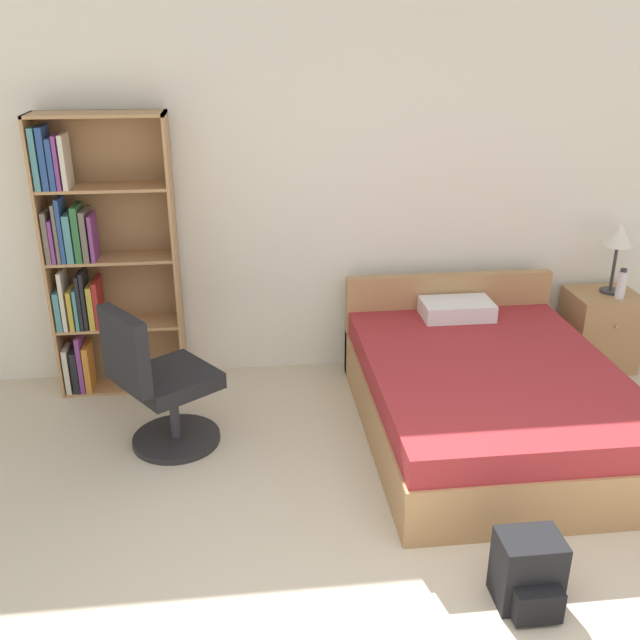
# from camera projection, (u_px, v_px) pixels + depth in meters

# --- Properties ---
(wall_back) EXTENTS (9.00, 0.06, 2.60)m
(wall_back) POSITION_uv_depth(u_px,v_px,m) (350.00, 197.00, 5.09)
(wall_back) COLOR silver
(wall_back) RESTS_ON ground_plane
(bookshelf) EXTENTS (0.86, 0.31, 1.93)m
(bookshelf) POSITION_uv_depth(u_px,v_px,m) (94.00, 260.00, 4.83)
(bookshelf) COLOR #AD7F51
(bookshelf) RESTS_ON ground_plane
(bed) EXTENTS (1.53, 2.02, 0.76)m
(bed) POSITION_uv_depth(u_px,v_px,m) (485.00, 394.00, 4.55)
(bed) COLOR #AD7F51
(bed) RESTS_ON ground_plane
(office_chair) EXTENTS (0.72, 0.70, 0.95)m
(office_chair) POSITION_uv_depth(u_px,v_px,m) (159.00, 386.00, 4.30)
(office_chair) COLOR #232326
(office_chair) RESTS_ON ground_plane
(nightstand) EXTENTS (0.49, 0.46, 0.59)m
(nightstand) POSITION_uv_depth(u_px,v_px,m) (599.00, 329.00, 5.42)
(nightstand) COLOR #AD7F51
(nightstand) RESTS_ON ground_plane
(table_lamp) EXTENTS (0.21, 0.21, 0.53)m
(table_lamp) POSITION_uv_depth(u_px,v_px,m) (619.00, 238.00, 5.17)
(table_lamp) COLOR #333333
(table_lamp) RESTS_ON nightstand
(water_bottle) EXTENTS (0.07, 0.07, 0.23)m
(water_bottle) POSITION_uv_depth(u_px,v_px,m) (621.00, 284.00, 5.17)
(water_bottle) COLOR silver
(water_bottle) RESTS_ON nightstand
(backpack_black) EXTENTS (0.28, 0.29, 0.35)m
(backpack_black) POSITION_uv_depth(u_px,v_px,m) (529.00, 573.00, 3.20)
(backpack_black) COLOR black
(backpack_black) RESTS_ON ground_plane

